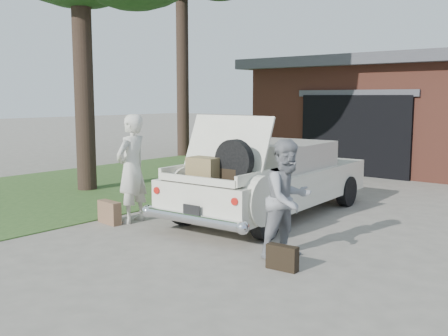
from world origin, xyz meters
The scene contains 7 objects.
ground centered at (0.00, 0.00, 0.00)m, with size 90.00×90.00×0.00m, color gray.
grass_strip centered at (-5.50, 3.00, 0.01)m, with size 6.00×16.00×0.02m, color #2D4C1E.
sedan centered at (-0.41, 2.43, 0.69)m, with size 2.10×4.76×1.86m.
woman_left centered at (-1.95, 0.47, 0.93)m, with size 0.68×0.45×1.87m, color beige.
woman_right centered at (1.22, 0.46, 0.80)m, with size 0.78×0.61×1.60m, color gray.
suitcase_left centered at (-2.16, 0.13, 0.19)m, with size 0.50×0.16×0.39m, color #855F43.
suitcase_right centered at (1.45, 0.00, 0.16)m, with size 0.41×0.13×0.32m, color black.
Camera 1 is at (4.95, -5.33, 2.15)m, focal length 42.00 mm.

